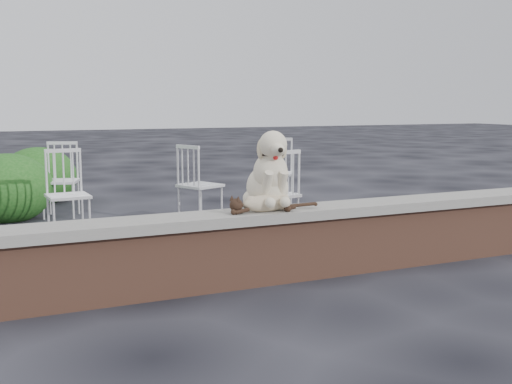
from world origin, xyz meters
name	(u,v)px	position (x,y,z in m)	size (l,w,h in m)	color
ground	(344,271)	(0.00, 0.00, 0.00)	(60.00, 60.00, 0.00)	black
brick_wall	(344,242)	(0.00, 0.00, 0.25)	(6.00, 0.30, 0.50)	brown
capstone	(345,209)	(0.00, 0.00, 0.54)	(6.20, 0.40, 0.08)	slate
dog	(267,169)	(-0.69, 0.09, 0.90)	(0.42, 0.55, 0.64)	beige
cat	(266,202)	(-0.77, -0.06, 0.66)	(0.89, 0.21, 0.15)	tan
chair_e	(200,184)	(-0.39, 2.57, 0.47)	(0.56, 0.56, 0.94)	white
chair_a	(68,194)	(-1.95, 2.34, 0.47)	(0.56, 0.56, 0.94)	white
chair_d	(277,172)	(1.01, 3.35, 0.47)	(0.56, 0.56, 0.94)	white
chair_c	(274,193)	(0.07, 1.51, 0.47)	(0.56, 0.56, 0.94)	white
chair_b	(60,180)	(-1.86, 3.68, 0.47)	(0.56, 0.56, 0.94)	white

